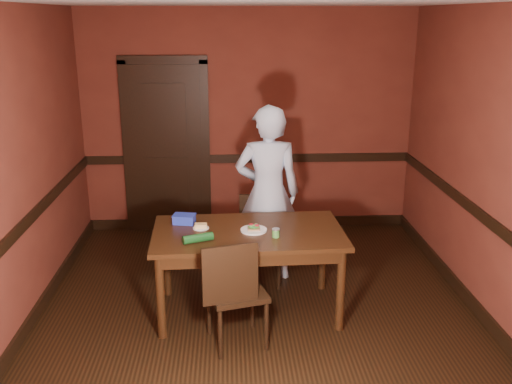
{
  "coord_description": "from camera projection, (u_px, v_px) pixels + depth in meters",
  "views": [
    {
      "loc": [
        -0.25,
        -4.62,
        2.59
      ],
      "look_at": [
        0.0,
        0.35,
        1.05
      ],
      "focal_mm": 40.0,
      "sensor_mm": 36.0,
      "label": 1
    }
  ],
  "objects": [
    {
      "name": "dado_right",
      "position": [
        483.0,
        217.0,
        5.02
      ],
      "size": [
        0.03,
        4.5,
        0.1
      ],
      "primitive_type": "cube",
      "color": "black",
      "rests_on": "ground"
    },
    {
      "name": "floor",
      "position": [
        258.0,
        313.0,
        5.19
      ],
      "size": [
        4.0,
        4.5,
        0.01
      ],
      "primitive_type": "cube",
      "color": "black",
      "rests_on": "ground"
    },
    {
      "name": "ceiling",
      "position": [
        258.0,
        1.0,
        4.39
      ],
      "size": [
        4.0,
        4.5,
        0.01
      ],
      "primitive_type": "cube",
      "color": "silver",
      "rests_on": "ground"
    },
    {
      "name": "wall_back",
      "position": [
        248.0,
        122.0,
        6.93
      ],
      "size": [
        4.0,
        0.02,
        2.7
      ],
      "primitive_type": "cube",
      "color": "maroon",
      "rests_on": "ground"
    },
    {
      "name": "wrapped_veg",
      "position": [
        198.0,
        238.0,
        4.75
      ],
      "size": [
        0.27,
        0.16,
        0.07
      ],
      "primitive_type": "cylinder",
      "rotation": [
        0.0,
        1.57,
        0.37
      ],
      "color": "#15441A",
      "rests_on": "dining_table"
    },
    {
      "name": "dado_back",
      "position": [
        248.0,
        159.0,
        7.05
      ],
      "size": [
        4.0,
        0.03,
        0.1
      ],
      "primitive_type": "cube",
      "color": "black",
      "rests_on": "ground"
    },
    {
      "name": "baseboard_left",
      "position": [
        36.0,
        313.0,
        5.07
      ],
      "size": [
        0.03,
        4.5,
        0.12
      ],
      "primitive_type": "cube",
      "color": "black",
      "rests_on": "ground"
    },
    {
      "name": "food_tub",
      "position": [
        184.0,
        219.0,
        5.17
      ],
      "size": [
        0.22,
        0.17,
        0.08
      ],
      "rotation": [
        0.0,
        0.0,
        -0.19
      ],
      "color": "blue",
      "rests_on": "dining_table"
    },
    {
      "name": "chair_far",
      "position": [
        263.0,
        242.0,
        5.69
      ],
      "size": [
        0.45,
        0.45,
        0.87
      ],
      "primitive_type": null,
      "rotation": [
        0.0,
        0.0,
        -0.13
      ],
      "color": "black",
      "rests_on": "floor"
    },
    {
      "name": "cheese_saucer",
      "position": [
        201.0,
        227.0,
        5.05
      ],
      "size": [
        0.14,
        0.14,
        0.04
      ],
      "rotation": [
        0.0,
        0.0,
        -0.27
      ],
      "color": "white",
      "rests_on": "dining_table"
    },
    {
      "name": "dado_left",
      "position": [
        24.0,
        225.0,
        4.83
      ],
      "size": [
        0.03,
        4.5,
        0.1
      ],
      "primitive_type": "cube",
      "color": "black",
      "rests_on": "ground"
    },
    {
      "name": "chair_near",
      "position": [
        237.0,
        290.0,
        4.6
      ],
      "size": [
        0.54,
        0.54,
        0.94
      ],
      "primitive_type": null,
      "rotation": [
        0.0,
        0.0,
        3.4
      ],
      "color": "black",
      "rests_on": "floor"
    },
    {
      "name": "wall_right",
      "position": [
        491.0,
        167.0,
        4.88
      ],
      "size": [
        0.02,
        4.5,
        2.7
      ],
      "primitive_type": "cube",
      "color": "maroon",
      "rests_on": "ground"
    },
    {
      "name": "sandwich_plate",
      "position": [
        254.0,
        229.0,
        5.0
      ],
      "size": [
        0.23,
        0.23,
        0.06
      ],
      "rotation": [
        0.0,
        0.0,
        0.24
      ],
      "color": "white",
      "rests_on": "dining_table"
    },
    {
      "name": "dining_table",
      "position": [
        248.0,
        271.0,
        5.12
      ],
      "size": [
        1.7,
        1.0,
        0.78
      ],
      "primitive_type": "cube",
      "rotation": [
        0.0,
        0.0,
        0.04
      ],
      "color": "black",
      "rests_on": "floor"
    },
    {
      "name": "sauce_jar",
      "position": [
        276.0,
        233.0,
        4.85
      ],
      "size": [
        0.07,
        0.07,
        0.08
      ],
      "rotation": [
        0.0,
        0.0,
        0.13
      ],
      "color": "#4B913C",
      "rests_on": "dining_table"
    },
    {
      "name": "wall_front",
      "position": [
        284.0,
        296.0,
        2.64
      ],
      "size": [
        4.0,
        0.02,
        2.7
      ],
      "primitive_type": "cube",
      "color": "maroon",
      "rests_on": "ground"
    },
    {
      "name": "door",
      "position": [
        166.0,
        145.0,
        6.93
      ],
      "size": [
        1.05,
        0.07,
        2.2
      ],
      "color": "black",
      "rests_on": "ground"
    },
    {
      "name": "person",
      "position": [
        268.0,
        194.0,
        5.69
      ],
      "size": [
        0.65,
        0.43,
        1.78
      ],
      "primitive_type": "imported",
      "rotation": [
        0.0,
        0.0,
        3.14
      ],
      "color": "silver",
      "rests_on": "floor"
    },
    {
      "name": "baseboard_back",
      "position": [
        249.0,
        222.0,
        7.3
      ],
      "size": [
        4.0,
        0.03,
        0.12
      ],
      "primitive_type": "cube",
      "color": "black",
      "rests_on": "ground"
    },
    {
      "name": "baseboard_right",
      "position": [
        472.0,
        302.0,
        5.26
      ],
      "size": [
        0.03,
        4.5,
        0.12
      ],
      "primitive_type": "cube",
      "color": "black",
      "rests_on": "ground"
    },
    {
      "name": "wall_left",
      "position": [
        16.0,
        173.0,
        4.69
      ],
      "size": [
        0.02,
        4.5,
        2.7
      ],
      "primitive_type": "cube",
      "color": "maroon",
      "rests_on": "ground"
    }
  ]
}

